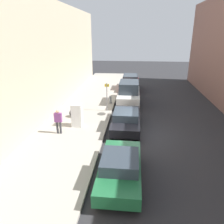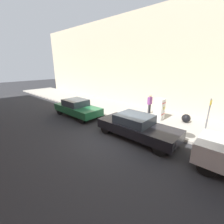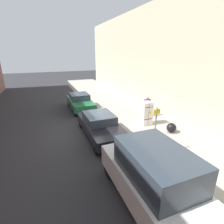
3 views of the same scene
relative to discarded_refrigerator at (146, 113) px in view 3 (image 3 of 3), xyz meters
The scene contains 12 objects.
ground_plane 4.43m from the discarded_refrigerator, ahead, with size 80.00×80.00×0.00m, color #28282B.
sidewalk_slab 1.08m from the discarded_refrigerator, 113.82° to the right, with size 4.68×44.00×0.15m, color #9E998E.
building_facade_near 4.88m from the discarded_refrigerator, behind, with size 1.57×39.60×8.85m, color beige.
discarded_refrigerator is the anchor object (origin of this frame).
manhole_cover 2.99m from the discarded_refrigerator, 62.68° to the left, with size 0.70×0.70×0.02m, color #47443F.
street_sign_post 3.79m from the discarded_refrigerator, 63.51° to the left, with size 0.36×0.07×2.39m.
fire_hydrant 5.85m from the discarded_refrigerator, 72.97° to the left, with size 0.22×0.22×0.72m.
trash_bag 1.96m from the discarded_refrigerator, 114.50° to the left, with size 0.61×0.61×0.61m, color black.
pedestrian_walking_far 1.58m from the discarded_refrigerator, 124.47° to the right, with size 0.47×0.22×1.63m.
parked_sedan_green 6.56m from the discarded_refrigerator, 58.63° to the right, with size 1.81×4.37×1.40m.
parked_sedan_dark 3.43m from the discarded_refrigerator, ahead, with size 1.89×4.75×1.38m.
parked_van_white 6.80m from the discarded_refrigerator, 59.88° to the left, with size 1.97×4.91×2.15m.
Camera 3 is at (2.12, 10.20, 4.92)m, focal length 28.00 mm.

